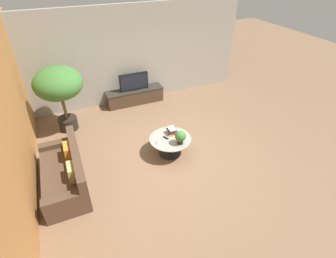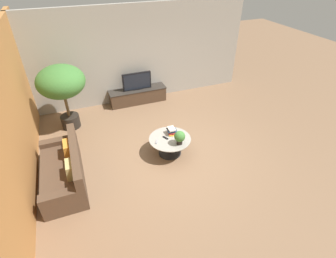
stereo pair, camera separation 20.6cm
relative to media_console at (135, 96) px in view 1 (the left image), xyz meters
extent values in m
plane|color=brown|center=(0.11, -2.94, -0.25)|extent=(24.00, 24.00, 0.00)
cube|color=#A39E93|center=(0.11, 0.32, 1.25)|extent=(7.40, 0.12, 3.00)
cube|color=#B2753D|center=(-3.15, -2.74, 1.25)|extent=(0.12, 7.40, 3.00)
cube|color=#473323|center=(0.00, 0.00, -0.01)|extent=(1.83, 0.48, 0.47)
cube|color=#2D2823|center=(0.00, 0.00, 0.22)|extent=(1.86, 0.50, 0.02)
cube|color=black|center=(0.00, 0.00, 0.51)|extent=(0.93, 0.08, 0.56)
cube|color=black|center=(0.00, -0.04, 0.51)|extent=(0.85, 0.00, 0.50)
cube|color=black|center=(0.00, 0.00, 0.24)|extent=(0.28, 0.13, 0.02)
cylinder|color=black|center=(0.01, -2.87, -0.24)|extent=(0.56, 0.56, 0.02)
cylinder|color=black|center=(0.01, -2.87, -0.03)|extent=(0.10, 0.10, 0.44)
cylinder|color=gray|center=(0.01, -2.87, 0.20)|extent=(1.02, 1.02, 0.02)
cube|color=#4C3828|center=(-2.52, -2.93, -0.04)|extent=(0.84, 1.97, 0.42)
cube|color=#4C3828|center=(-2.18, -2.93, 0.38)|extent=(0.16, 1.97, 0.42)
cube|color=#4C3828|center=(-2.52, -2.05, 0.02)|extent=(0.84, 0.20, 0.54)
cube|color=#4C3828|center=(-2.52, -3.81, 0.02)|extent=(0.84, 0.20, 0.54)
cube|color=orange|center=(-2.34, -2.59, 0.34)|extent=(0.14, 0.38, 0.34)
cube|color=tan|center=(-2.34, -3.27, 0.33)|extent=(0.14, 0.36, 0.33)
cylinder|color=black|center=(-2.20, -0.73, -0.07)|extent=(0.51, 0.51, 0.36)
cylinder|color=brown|center=(-2.20, -0.73, 0.42)|extent=(0.08, 0.08, 0.62)
ellipsoid|color=#3D7533|center=(-2.20, -0.73, 1.16)|extent=(1.25, 1.25, 0.85)
cylinder|color=black|center=(0.14, -3.15, 0.26)|extent=(0.14, 0.14, 0.10)
sphere|color=#3D7533|center=(0.14, -3.15, 0.42)|extent=(0.26, 0.26, 0.26)
cube|color=gold|center=(0.13, -2.71, 0.22)|extent=(0.23, 0.27, 0.02)
cube|color=#A32823|center=(0.13, -2.69, 0.26)|extent=(0.24, 0.27, 0.04)
cube|color=#2D4C84|center=(0.13, -2.70, 0.30)|extent=(0.24, 0.20, 0.04)
cube|color=#232326|center=(0.12, -2.68, 0.33)|extent=(0.21, 0.22, 0.03)
cube|color=beige|center=(0.12, -2.71, 0.36)|extent=(0.16, 0.22, 0.03)
cube|color=black|center=(-0.09, -2.82, 0.22)|extent=(0.10, 0.16, 0.02)
cube|color=gray|center=(-0.34, -2.89, 0.22)|extent=(0.12, 0.16, 0.02)
camera|label=1|loc=(-2.07, -7.52, 4.00)|focal=28.00mm
camera|label=2|loc=(-1.88, -7.60, 4.00)|focal=28.00mm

